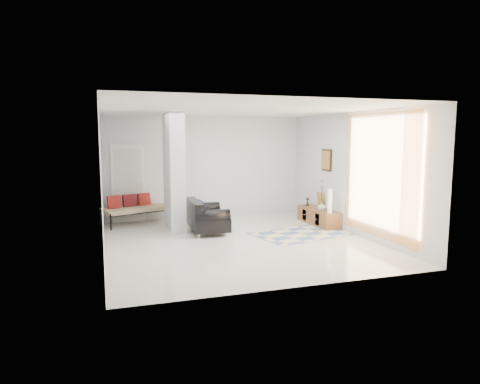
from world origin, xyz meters
name	(u,v)px	position (x,y,z in m)	size (l,w,h in m)	color
floor	(238,241)	(0.00, 0.00, 0.00)	(6.00, 6.00, 0.00)	white
ceiling	(238,109)	(0.00, 0.00, 2.80)	(6.00, 6.00, 0.00)	white
wall_back	(205,167)	(0.00, 3.00, 1.40)	(6.00, 6.00, 0.00)	silver
wall_front	(300,195)	(0.00, -3.00, 1.40)	(6.00, 6.00, 0.00)	silver
wall_left	(102,181)	(-2.75, 0.00, 1.40)	(6.00, 6.00, 0.00)	silver
wall_right	(351,173)	(2.75, 0.00, 1.40)	(6.00, 6.00, 0.00)	silver
partition_column	(174,172)	(-1.10, 1.60, 1.40)	(0.35, 1.20, 2.80)	silver
hallway_door	(128,183)	(-2.10, 2.96, 1.02)	(0.85, 0.06, 2.04)	white
curtain	(379,175)	(2.67, -1.15, 1.45)	(2.55, 2.55, 0.00)	#FFA743
wall_art	(327,160)	(2.72, 1.10, 1.65)	(0.04, 0.45, 0.55)	#36210E
media_console	(318,216)	(2.52, 1.10, 0.21)	(0.45, 1.59, 0.80)	brown
loveseat	(205,217)	(-0.46, 1.11, 0.36)	(0.89, 1.45, 0.76)	silver
daybed	(136,208)	(-1.93, 2.62, 0.42)	(1.91, 1.31, 0.77)	black
area_rug	(301,234)	(1.60, 0.20, 0.01)	(2.13, 1.42, 0.01)	beige
cylinder_lamp	(330,201)	(2.50, 0.50, 0.69)	(0.11, 0.11, 0.58)	white
bronze_figurine	(307,202)	(2.47, 1.62, 0.51)	(0.11, 0.11, 0.21)	#302315
vase	(322,206)	(2.47, 0.85, 0.50)	(0.20, 0.20, 0.21)	white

